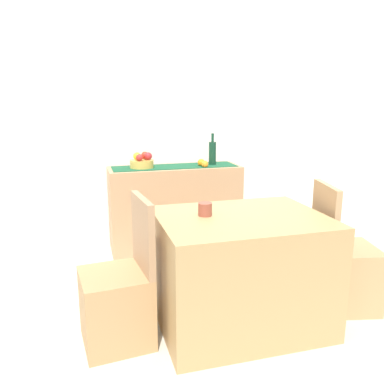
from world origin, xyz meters
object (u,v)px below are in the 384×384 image
object	(u,v)px
coffee_cup	(205,209)
chair_by_corner	(343,271)
sideboard_console	(175,208)
wine_bottle	(212,153)
fruit_bowl	(142,164)
dining_table	(240,271)
chair_near_window	(119,301)

from	to	relation	value
coffee_cup	chair_by_corner	distance (m)	1.14
sideboard_console	wine_bottle	world-z (taller)	wine_bottle
wine_bottle	chair_by_corner	bearing A→B (deg)	-71.07
fruit_bowl	dining_table	bearing A→B (deg)	-74.30
sideboard_console	fruit_bowl	world-z (taller)	fruit_bowl
fruit_bowl	coffee_cup	bearing A→B (deg)	-82.17
sideboard_console	coffee_cup	bearing A→B (deg)	-95.29
sideboard_console	chair_near_window	xyz separation A→B (m)	(-0.70, -1.46, -0.15)
sideboard_console	wine_bottle	xyz separation A→B (m)	(0.38, -0.00, 0.53)
sideboard_console	chair_by_corner	bearing A→B (deg)	-58.86
coffee_cup	fruit_bowl	bearing A→B (deg)	97.83
dining_table	chair_near_window	size ratio (longest dim) A/B	1.17
chair_near_window	dining_table	bearing A→B (deg)	-0.12
coffee_cup	chair_near_window	distance (m)	0.77
sideboard_console	coffee_cup	size ratio (longest dim) A/B	14.26
sideboard_console	dining_table	size ratio (longest dim) A/B	1.21
wine_bottle	coffee_cup	size ratio (longest dim) A/B	3.51
wine_bottle	chair_near_window	distance (m)	1.94
coffee_cup	chair_near_window	size ratio (longest dim) A/B	0.10
coffee_cup	wine_bottle	bearing A→B (deg)	69.80
sideboard_console	dining_table	xyz separation A→B (m)	(0.09, -1.46, -0.04)
sideboard_console	dining_table	world-z (taller)	sideboard_console
wine_bottle	dining_table	bearing A→B (deg)	-101.18
coffee_cup	chair_near_window	world-z (taller)	chair_near_window
wine_bottle	chair_near_window	size ratio (longest dim) A/B	0.35
fruit_bowl	coffee_cup	xyz separation A→B (m)	(0.19, -1.39, -0.08)
sideboard_console	fruit_bowl	size ratio (longest dim) A/B	5.75
coffee_cup	sideboard_console	bearing A→B (deg)	84.71
wine_bottle	chair_by_corner	distance (m)	1.69
chair_near_window	chair_by_corner	xyz separation A→B (m)	(1.58, 0.00, 0.00)
dining_table	coffee_cup	world-z (taller)	coffee_cup
sideboard_console	coffee_cup	xyz separation A→B (m)	(-0.13, -1.39, 0.37)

